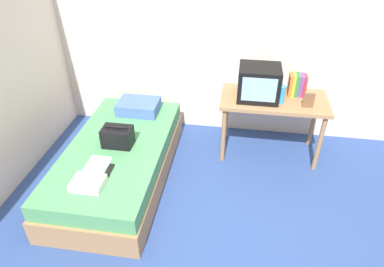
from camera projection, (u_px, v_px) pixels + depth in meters
ground_plane at (192, 244)px, 3.03m from camera, size 8.00×8.00×0.00m
wall_back at (218, 29)px, 3.95m from camera, size 5.20×0.10×2.60m
bed at (119, 161)px, 3.67m from camera, size 1.00×2.00×0.43m
desk at (273, 106)px, 3.81m from camera, size 1.16×0.60×0.73m
tv at (259, 83)px, 3.67m from camera, size 0.44×0.39×0.36m
water_bottle at (281, 95)px, 3.62m from camera, size 0.07×0.07×0.20m
book_row at (297, 85)px, 3.77m from camera, size 0.18×0.17×0.25m
picture_frame at (309, 100)px, 3.55m from camera, size 0.11×0.02×0.16m
pillow at (139, 106)px, 4.07m from camera, size 0.47×0.36×0.14m
handbag at (118, 137)px, 3.49m from camera, size 0.30×0.20×0.22m
magazine at (97, 166)px, 3.26m from camera, size 0.21×0.29×0.01m
remote_dark at (110, 170)px, 3.19m from camera, size 0.04×0.16×0.02m
remote_silver at (102, 131)px, 3.73m from camera, size 0.04×0.14×0.02m
folded_towel at (88, 183)px, 3.01m from camera, size 0.28×0.22×0.06m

